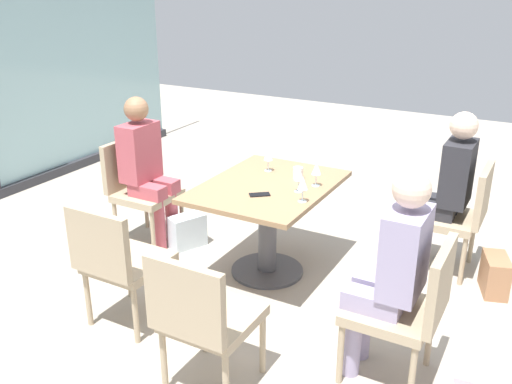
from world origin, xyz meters
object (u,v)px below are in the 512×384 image
at_px(person_front_right, 447,184).
at_px(cell_phone_on_table, 260,195).
at_px(chair_near_window, 138,185).
at_px(wine_glass_3, 299,174).
at_px(person_front_left, 392,267).
at_px(chair_side_end, 203,315).
at_px(wine_glass_2, 316,169).
at_px(chair_far_left, 118,258).
at_px(wine_glass_0, 303,184).
at_px(wine_glass_1, 268,155).
at_px(handbag_1, 187,231).
at_px(handbag_0, 495,275).
at_px(coffee_cup, 298,173).
at_px(dining_table_main, 268,209).
at_px(chair_front_right, 459,212).
at_px(chair_front_left, 408,304).
at_px(person_near_window, 146,164).

distance_m(person_front_right, cell_phone_on_table, 1.45).
bearing_deg(chair_near_window, wine_glass_3, -91.13).
height_order(person_front_right, person_front_left, same).
relative_size(chair_near_window, chair_side_end, 1.00).
distance_m(wine_glass_2, cell_phone_on_table, 0.47).
bearing_deg(person_front_left, person_front_right, 0.00).
bearing_deg(chair_far_left, wine_glass_0, -43.40).
relative_size(chair_side_end, person_front_right, 0.69).
height_order(wine_glass_1, handbag_1, wine_glass_1).
bearing_deg(handbag_0, cell_phone_on_table, 98.45).
bearing_deg(handbag_1, wine_glass_2, -62.32).
distance_m(person_front_right, coffee_cup, 1.13).
bearing_deg(wine_glass_3, handbag_1, 84.92).
distance_m(wine_glass_0, cell_phone_on_table, 0.34).
relative_size(dining_table_main, chair_front_right, 1.34).
relative_size(chair_front_left, wine_glass_3, 4.70).
distance_m(dining_table_main, chair_far_left, 1.20).
relative_size(person_front_right, handbag_1, 4.20).
xyz_separation_m(chair_near_window, person_front_left, (-0.73, -2.40, 0.20)).
bearing_deg(person_near_window, wine_glass_0, -97.03).
bearing_deg(dining_table_main, chair_near_window, 90.00).
height_order(person_front_left, wine_glass_0, person_front_left).
xyz_separation_m(chair_near_window, wine_glass_2, (0.14, -1.58, 0.37)).
xyz_separation_m(wine_glass_0, coffee_cup, (0.40, 0.22, -0.09)).
bearing_deg(wine_glass_2, chair_front_left, -132.98).
xyz_separation_m(chair_front_left, wine_glass_2, (0.87, 0.93, 0.37)).
bearing_deg(person_near_window, person_front_right, -72.34).
relative_size(person_front_left, handbag_0, 4.20).
bearing_deg(wine_glass_2, chair_near_window, 95.05).
height_order(dining_table_main, person_front_left, person_front_left).
distance_m(chair_far_left, handbag_1, 1.25).
bearing_deg(wine_glass_0, wine_glass_3, 33.11).
height_order(chair_front_left, chair_far_left, same).
bearing_deg(coffee_cup, person_near_window, 99.56).
xyz_separation_m(person_front_left, coffee_cup, (0.95, 1.00, 0.08)).
distance_m(dining_table_main, person_front_left, 1.37).
bearing_deg(chair_front_right, chair_front_left, 180.00).
bearing_deg(wine_glass_0, chair_far_left, 136.60).
bearing_deg(coffee_cup, wine_glass_2, -113.16).
relative_size(chair_far_left, handbag_1, 2.90).
height_order(chair_far_left, person_front_right, person_front_right).
bearing_deg(chair_front_right, chair_side_end, 156.12).
bearing_deg(wine_glass_0, handbag_0, -59.37).
bearing_deg(chair_side_end, coffee_cup, 6.82).
bearing_deg(handbag_1, chair_far_left, -141.27).
distance_m(chair_far_left, wine_glass_3, 1.35).
height_order(chair_front_left, cell_phone_on_table, chair_front_left).
height_order(wine_glass_1, coffee_cup, wine_glass_1).
xyz_separation_m(chair_front_right, wine_glass_1, (-0.46, 1.39, 0.37)).
height_order(chair_front_left, wine_glass_3, wine_glass_3).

